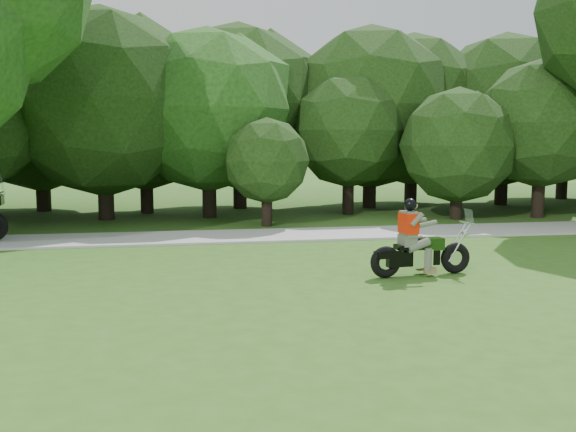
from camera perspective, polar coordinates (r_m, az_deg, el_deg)
name	(u,v)px	position (r m, az deg, el deg)	size (l,w,h in m)	color
ground	(471,311)	(10.26, 15.97, -8.12)	(100.00, 100.00, 0.00)	#365D1A
walkway	(340,234)	(17.65, 4.61, -1.56)	(60.00, 2.20, 0.06)	#ABABA5
tree_line	(300,112)	(23.88, 1.09, 9.23)	(40.91, 12.00, 7.31)	black
chopper_motorcycle	(416,247)	(12.46, 11.35, -2.76)	(2.10, 0.63, 1.50)	black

